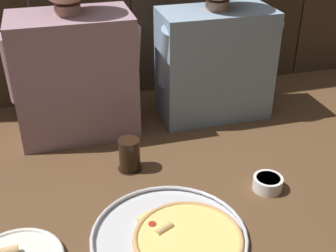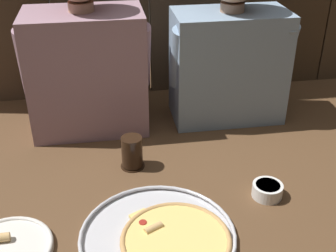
{
  "view_description": "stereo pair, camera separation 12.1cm",
  "coord_description": "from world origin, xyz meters",
  "px_view_note": "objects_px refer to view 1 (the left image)",
  "views": [
    {
      "loc": [
        -0.31,
        -0.91,
        0.78
      ],
      "look_at": [
        -0.03,
        0.1,
        0.18
      ],
      "focal_mm": 46.98,
      "sensor_mm": 36.0,
      "label": 1
    },
    {
      "loc": [
        -0.19,
        -0.94,
        0.78
      ],
      "look_at": [
        -0.03,
        0.1,
        0.18
      ],
      "focal_mm": 46.98,
      "sensor_mm": 36.0,
      "label": 2
    }
  ],
  "objects_px": {
    "pizza_tray": "(177,237)",
    "diner_right": "(216,39)",
    "diner_left": "(73,55)",
    "drinking_glass": "(130,155)",
    "dipping_bowl": "(268,183)"
  },
  "relations": [
    {
      "from": "dipping_bowl",
      "to": "diner_left",
      "type": "xyz_separation_m",
      "value": [
        -0.48,
        0.48,
        0.26
      ]
    },
    {
      "from": "pizza_tray",
      "to": "drinking_glass",
      "type": "xyz_separation_m",
      "value": [
        -0.05,
        0.33,
        0.04
      ]
    },
    {
      "from": "drinking_glass",
      "to": "diner_left",
      "type": "height_order",
      "value": "diner_left"
    },
    {
      "from": "drinking_glass",
      "to": "diner_right",
      "type": "xyz_separation_m",
      "value": [
        0.37,
        0.28,
        0.24
      ]
    },
    {
      "from": "dipping_bowl",
      "to": "diner_left",
      "type": "distance_m",
      "value": 0.72
    },
    {
      "from": "pizza_tray",
      "to": "diner_right",
      "type": "height_order",
      "value": "diner_right"
    },
    {
      "from": "pizza_tray",
      "to": "diner_left",
      "type": "bearing_deg",
      "value": 105.72
    },
    {
      "from": "pizza_tray",
      "to": "diner_right",
      "type": "distance_m",
      "value": 0.74
    },
    {
      "from": "drinking_glass",
      "to": "pizza_tray",
      "type": "bearing_deg",
      "value": -81.3
    },
    {
      "from": "diner_left",
      "to": "diner_right",
      "type": "height_order",
      "value": "diner_left"
    },
    {
      "from": "pizza_tray",
      "to": "drinking_glass",
      "type": "bearing_deg",
      "value": 98.7
    },
    {
      "from": "dipping_bowl",
      "to": "diner_left",
      "type": "bearing_deg",
      "value": 134.84
    },
    {
      "from": "dipping_bowl",
      "to": "diner_right",
      "type": "height_order",
      "value": "diner_right"
    },
    {
      "from": "diner_left",
      "to": "diner_right",
      "type": "relative_size",
      "value": 1.01
    },
    {
      "from": "dipping_bowl",
      "to": "diner_right",
      "type": "relative_size",
      "value": 0.14
    }
  ]
}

